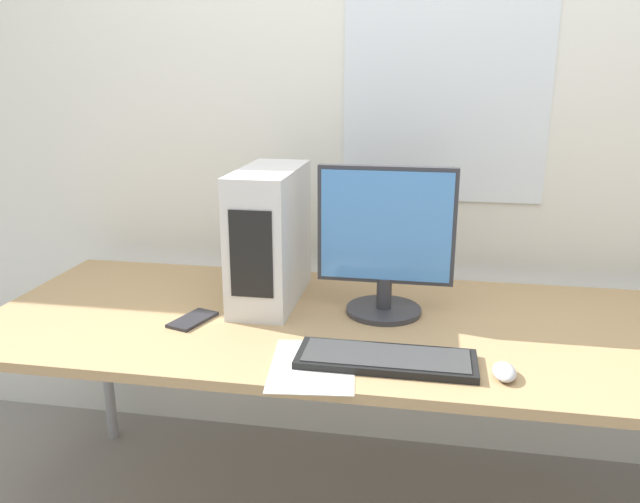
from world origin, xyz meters
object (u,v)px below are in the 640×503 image
at_px(pc_tower, 270,236).
at_px(monitor_main, 386,241).
at_px(keyboard, 386,359).
at_px(cell_phone, 193,320).
at_px(mouse, 504,372).

distance_m(pc_tower, monitor_main, 0.37).
distance_m(keyboard, cell_phone, 0.61).
bearing_deg(pc_tower, cell_phone, -129.34).
bearing_deg(monitor_main, keyboard, -84.39).
height_order(pc_tower, monitor_main, monitor_main).
distance_m(pc_tower, keyboard, 0.60).
height_order(keyboard, cell_phone, keyboard).
distance_m(monitor_main, cell_phone, 0.62).
bearing_deg(mouse, monitor_main, 131.12).
bearing_deg(mouse, cell_phone, 167.12).
bearing_deg(pc_tower, mouse, -31.53).
xyz_separation_m(pc_tower, monitor_main, (0.37, -0.06, 0.01)).
distance_m(keyboard, mouse, 0.29).
bearing_deg(mouse, pc_tower, 148.47).
bearing_deg(keyboard, cell_phone, 163.44).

